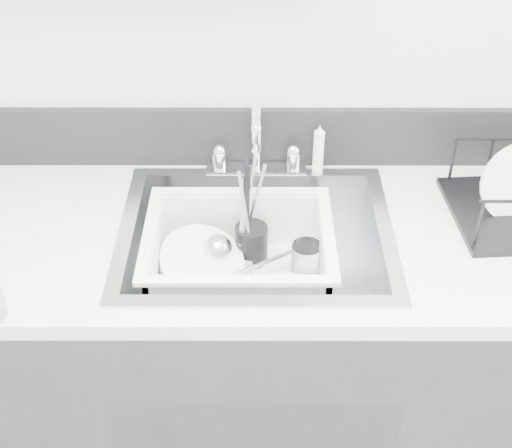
{
  "coord_description": "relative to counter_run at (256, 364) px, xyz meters",
  "views": [
    {
      "loc": [
        0.0,
        -0.13,
        1.94
      ],
      "look_at": [
        0.0,
        1.14,
        0.98
      ],
      "focal_mm": 50.0,
      "sensor_mm": 36.0,
      "label": 1
    }
  ],
  "objects": [
    {
      "name": "room_shell",
      "position": [
        0.0,
        -0.8,
        1.22
      ],
      "size": [
        3.5,
        3.0,
        2.6
      ],
      "color": "silver",
      "rests_on": "ground"
    },
    {
      "name": "counter_run",
      "position": [
        0.0,
        0.0,
        0.0
      ],
      "size": [
        3.2,
        0.62,
        0.92
      ],
      "color": "#28282C",
      "rests_on": "ground"
    },
    {
      "name": "backsplash",
      "position": [
        0.0,
        0.3,
        0.54
      ],
      "size": [
        3.2,
        0.02,
        0.16
      ],
      "primitive_type": "cube",
      "color": "black",
      "rests_on": "counter_run"
    },
    {
      "name": "sink",
      "position": [
        0.0,
        0.0,
        0.37
      ],
      "size": [
        0.64,
        0.52,
        0.2
      ],
      "primitive_type": null,
      "color": "silver",
      "rests_on": "counter_run"
    },
    {
      "name": "faucet",
      "position": [
        0.0,
        0.25,
        0.52
      ],
      "size": [
        0.26,
        0.18,
        0.23
      ],
      "color": "silver",
      "rests_on": "counter_run"
    },
    {
      "name": "side_sprayer",
      "position": [
        0.16,
        0.25,
        0.53
      ],
      "size": [
        0.03,
        0.03,
        0.14
      ],
      "primitive_type": "cylinder",
      "color": "white",
      "rests_on": "counter_run"
    },
    {
      "name": "wash_tub",
      "position": [
        -0.04,
        -0.0,
        0.38
      ],
      "size": [
        0.48,
        0.41,
        0.17
      ],
      "primitive_type": null,
      "rotation": [
        0.0,
        0.0,
        0.11
      ],
      "color": "white",
      "rests_on": "sink"
    },
    {
      "name": "plate_stack",
      "position": [
        -0.12,
        0.01,
        0.33
      ],
      "size": [
        0.25,
        0.25,
        0.1
      ],
      "rotation": [
        0.0,
        0.0,
        0.39
      ],
      "color": "white",
      "rests_on": "wash_tub"
    },
    {
      "name": "utensil_cup",
      "position": [
        -0.01,
        0.08,
        0.37
      ],
      "size": [
        0.08,
        0.08,
        0.28
      ],
      "rotation": [
        0.0,
        0.0,
        0.06
      ],
      "color": "black",
      "rests_on": "wash_tub"
    },
    {
      "name": "ladle",
      "position": [
        -0.04,
        -0.01,
        0.35
      ],
      "size": [
        0.28,
        0.28,
        0.08
      ],
      "primitive_type": null,
      "rotation": [
        0.0,
        0.0,
        -0.78
      ],
      "color": "silver",
      "rests_on": "wash_tub"
    },
    {
      "name": "tumbler_in_tub",
      "position": [
        0.12,
        0.01,
        0.36
      ],
      "size": [
        0.08,
        0.08,
        0.1
      ],
      "primitive_type": "cylinder",
      "rotation": [
        0.0,
        0.0,
        0.06
      ],
      "color": "white",
      "rests_on": "wash_tub"
    },
    {
      "name": "bowl_small",
      "position": [
        0.07,
        -0.07,
        0.33
      ],
      "size": [
        0.13,
        0.13,
        0.04
      ],
      "primitive_type": "imported",
      "rotation": [
        0.0,
        0.0,
        -0.09
      ],
      "color": "white",
      "rests_on": "wash_tub"
    }
  ]
}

